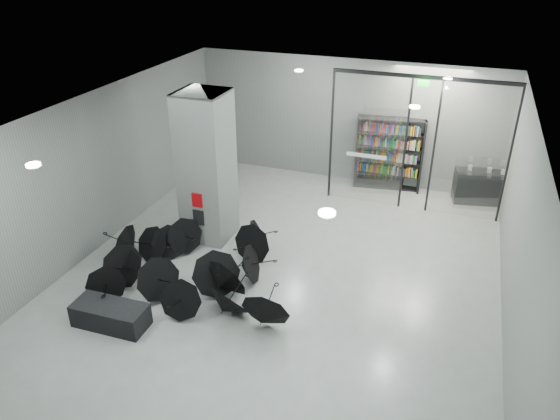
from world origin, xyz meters
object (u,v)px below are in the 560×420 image
(bench, at_px, (111,315))
(bookshelf, at_px, (389,154))
(column, at_px, (207,168))
(shop_counter, at_px, (482,187))
(umbrella_cluster, at_px, (192,273))

(bench, relative_size, bookshelf, 0.68)
(bench, bearing_deg, bookshelf, 62.77)
(bench, bearing_deg, column, 84.62)
(bookshelf, xyz_separation_m, shop_counter, (2.93, -0.08, -0.66))
(column, bearing_deg, bookshelf, 49.96)
(shop_counter, distance_m, umbrella_cluster, 9.35)
(column, height_order, umbrella_cluster, column)
(bookshelf, relative_size, shop_counter, 1.40)
(shop_counter, bearing_deg, bench, -140.94)
(column, relative_size, bench, 2.54)
(column, xyz_separation_m, bench, (-0.28, -4.13, -1.75))
(bench, xyz_separation_m, shop_counter, (7.20, 8.79, 0.25))
(bookshelf, bearing_deg, umbrella_cluster, -124.00)
(column, relative_size, bookshelf, 1.72)
(column, height_order, bench, column)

